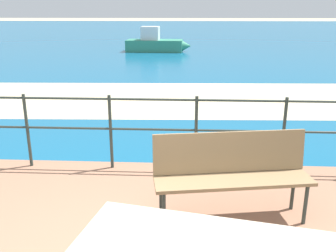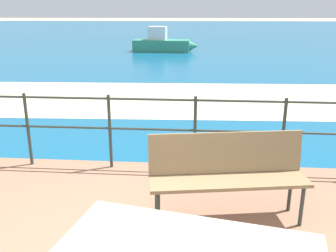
# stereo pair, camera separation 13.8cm
# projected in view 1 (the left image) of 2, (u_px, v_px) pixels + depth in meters

# --- Properties ---
(sea_water) EXTENTS (90.00, 90.00, 0.01)m
(sea_water) POSITION_uv_depth(u_px,v_px,m) (184.00, 31.00, 40.99)
(sea_water) COLOR #145B84
(sea_water) RESTS_ON ground
(beach_strip) EXTENTS (54.12, 6.15, 0.01)m
(beach_strip) POSITION_uv_depth(u_px,v_px,m) (170.00, 98.00, 9.59)
(beach_strip) COLOR beige
(beach_strip) RESTS_ON ground
(park_bench) EXTENTS (1.68, 0.68, 0.93)m
(park_bench) POSITION_uv_depth(u_px,v_px,m) (232.00, 168.00, 3.81)
(park_bench) COLOR #8C704C
(park_bench) RESTS_ON patio_paving
(railing_fence) EXTENTS (5.94, 0.04, 1.06)m
(railing_fence) POSITION_uv_depth(u_px,v_px,m) (153.00, 124.00, 4.98)
(railing_fence) COLOR #2D3833
(railing_fence) RESTS_ON patio_paving
(boat_near) EXTENTS (3.63, 1.50, 1.37)m
(boat_near) POSITION_uv_depth(u_px,v_px,m) (155.00, 43.00, 20.45)
(boat_near) COLOR #338466
(boat_near) RESTS_ON sea_water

